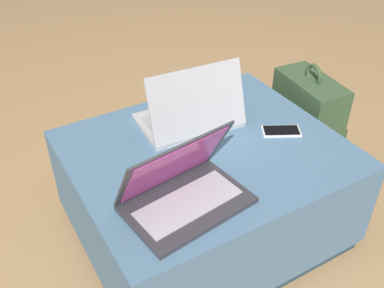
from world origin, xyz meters
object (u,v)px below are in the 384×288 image
Objects in this scene: laptop_near at (183,190)px; laptop_far at (191,114)px; backpack at (307,125)px; cell_phone at (281,131)px.

laptop_far is (0.23, 0.34, 0.00)m from laptop_near.
laptop_far is 0.63m from backpack.
laptop_near reaches higher than cell_phone.
laptop_far reaches higher than cell_phone.
laptop_far is at bearing 93.52° from backpack.
backpack is at bearing -177.82° from laptop_far.
laptop_near is 0.90m from backpack.
cell_phone is (0.48, 0.14, -0.04)m from laptop_near.
laptop_near is 0.50m from cell_phone.
backpack is at bearing 13.88° from laptop_near.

